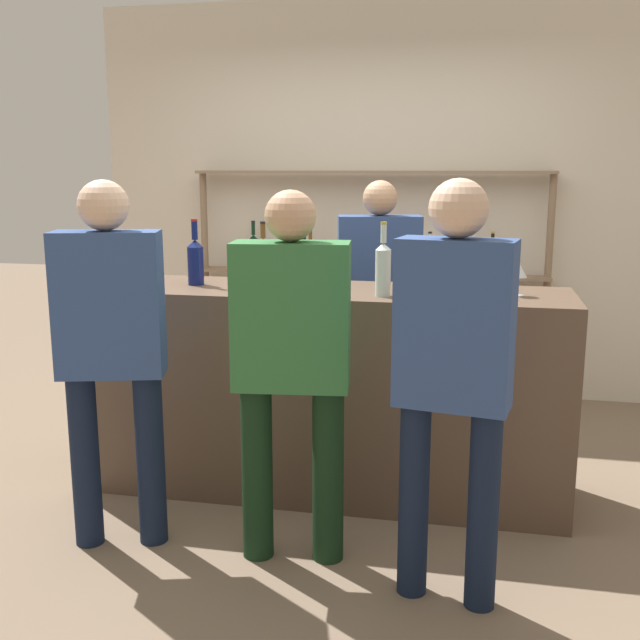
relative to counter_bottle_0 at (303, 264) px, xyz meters
name	(u,v)px	position (x,y,z in m)	size (l,w,h in m)	color
ground_plane	(320,487)	(0.09, 0.00, -1.17)	(16.00, 16.00, 0.00)	#7A6651
bar_counter	(320,390)	(0.09, 0.00, -0.65)	(2.45, 0.62, 1.05)	brown
back_wall	(373,201)	(0.09, 1.91, 0.23)	(4.05, 0.12, 2.80)	beige
back_shelf	(367,245)	(0.07, 1.73, -0.07)	(2.53, 0.18, 1.62)	#897056
counter_bottle_0	(303,264)	(0.00, 0.00, 0.00)	(0.08, 0.08, 0.33)	black
counter_bottle_1	(383,268)	(0.42, -0.14, 0.01)	(0.07, 0.07, 0.35)	silver
counter_bottle_2	(263,259)	(-0.24, 0.12, 0.00)	(0.07, 0.07, 0.32)	brown
counter_bottle_3	(195,260)	(-0.56, 0.01, 0.00)	(0.08, 0.08, 0.33)	#0F1956
wine_glass	(518,270)	(1.03, -0.01, 0.00)	(0.09, 0.09, 0.16)	silver
cork_jar	(248,274)	(-0.26, -0.09, -0.04)	(0.11, 0.11, 0.16)	silver
customer_right	(453,362)	(0.77, -0.91, -0.23)	(0.44, 0.25, 1.60)	#121C33
server_behind_counter	(379,292)	(0.27, 0.83, -0.27)	(0.52, 0.31, 1.57)	#121C33
customer_left	(111,338)	(-0.66, -0.75, -0.24)	(0.47, 0.30, 1.59)	#121C33
customer_center	(292,353)	(0.12, -0.72, -0.27)	(0.49, 0.26, 1.55)	black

